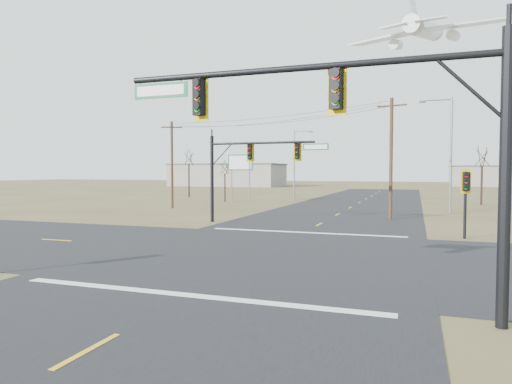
{
  "coord_description": "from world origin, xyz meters",
  "views": [
    {
      "loc": [
        6.39,
        -19.61,
        3.74
      ],
      "look_at": [
        -0.86,
        1.0,
        2.76
      ],
      "focal_mm": 32.0,
      "sensor_mm": 36.0,
      "label": 1
    }
  ],
  "objects_px": {
    "pedestal_signal_ne": "(466,187)",
    "bare_tree_b": "(189,157)",
    "bare_tree_c": "(482,156)",
    "utility_pole_near": "(391,157)",
    "mast_arm_far": "(252,159)",
    "utility_pole_far": "(172,163)",
    "streetlight_c": "(296,161)",
    "bare_tree_a": "(225,167)",
    "mast_arm_near": "(348,116)",
    "highway_sign": "(240,168)",
    "streetlight_a": "(448,148)"
  },
  "relations": [
    {
      "from": "pedestal_signal_ne",
      "to": "utility_pole_near",
      "type": "relative_size",
      "value": 0.41
    },
    {
      "from": "utility_pole_near",
      "to": "mast_arm_far",
      "type": "bearing_deg",
      "value": -147.01
    },
    {
      "from": "streetlight_a",
      "to": "bare_tree_a",
      "type": "distance_m",
      "value": 26.21
    },
    {
      "from": "bare_tree_c",
      "to": "mast_arm_far",
      "type": "bearing_deg",
      "value": -125.37
    },
    {
      "from": "mast_arm_near",
      "to": "bare_tree_b",
      "type": "height_order",
      "value": "bare_tree_b"
    },
    {
      "from": "mast_arm_far",
      "to": "utility_pole_far",
      "type": "height_order",
      "value": "utility_pole_far"
    },
    {
      "from": "mast_arm_far",
      "to": "streetlight_c",
      "type": "bearing_deg",
      "value": 74.76
    },
    {
      "from": "utility_pole_near",
      "to": "streetlight_a",
      "type": "distance_m",
      "value": 9.6
    },
    {
      "from": "streetlight_a",
      "to": "bare_tree_b",
      "type": "bearing_deg",
      "value": 138.16
    },
    {
      "from": "pedestal_signal_ne",
      "to": "bare_tree_a",
      "type": "relative_size",
      "value": 0.71
    },
    {
      "from": "highway_sign",
      "to": "mast_arm_near",
      "type": "bearing_deg",
      "value": -68.41
    },
    {
      "from": "highway_sign",
      "to": "streetlight_c",
      "type": "relative_size",
      "value": 0.65
    },
    {
      "from": "utility_pole_near",
      "to": "utility_pole_far",
      "type": "xyz_separation_m",
      "value": [
        -21.6,
        4.03,
        -0.29
      ]
    },
    {
      "from": "streetlight_a",
      "to": "mast_arm_far",
      "type": "bearing_deg",
      "value": -153.5
    },
    {
      "from": "pedestal_signal_ne",
      "to": "mast_arm_far",
      "type": "bearing_deg",
      "value": 149.25
    },
    {
      "from": "utility_pole_near",
      "to": "utility_pole_far",
      "type": "bearing_deg",
      "value": 169.44
    },
    {
      "from": "bare_tree_c",
      "to": "bare_tree_b",
      "type": "bearing_deg",
      "value": 175.68
    },
    {
      "from": "streetlight_a",
      "to": "streetlight_c",
      "type": "xyz_separation_m",
      "value": [
        -17.19,
        11.03,
        -0.85
      ]
    },
    {
      "from": "mast_arm_far",
      "to": "bare_tree_a",
      "type": "height_order",
      "value": "mast_arm_far"
    },
    {
      "from": "mast_arm_near",
      "to": "bare_tree_c",
      "type": "xyz_separation_m",
      "value": [
        8.62,
        44.22,
        0.28
      ]
    },
    {
      "from": "mast_arm_near",
      "to": "highway_sign",
      "type": "height_order",
      "value": "mast_arm_near"
    },
    {
      "from": "mast_arm_far",
      "to": "bare_tree_b",
      "type": "height_order",
      "value": "bare_tree_b"
    },
    {
      "from": "utility_pole_near",
      "to": "pedestal_signal_ne",
      "type": "bearing_deg",
      "value": -64.41
    },
    {
      "from": "utility_pole_near",
      "to": "bare_tree_c",
      "type": "bearing_deg",
      "value": 65.68
    },
    {
      "from": "mast_arm_far",
      "to": "bare_tree_a",
      "type": "bearing_deg",
      "value": 95.36
    },
    {
      "from": "mast_arm_near",
      "to": "streetlight_c",
      "type": "xyz_separation_m",
      "value": [
        -12.73,
        44.19,
        -0.14
      ]
    },
    {
      "from": "mast_arm_far",
      "to": "utility_pole_far",
      "type": "xyz_separation_m",
      "value": [
        -12.31,
        10.06,
        -0.02
      ]
    },
    {
      "from": "streetlight_c",
      "to": "bare_tree_a",
      "type": "distance_m",
      "value": 9.05
    },
    {
      "from": "streetlight_c",
      "to": "bare_tree_a",
      "type": "xyz_separation_m",
      "value": [
        -8.04,
        -4.09,
        -0.72
      ]
    },
    {
      "from": "streetlight_a",
      "to": "bare_tree_c",
      "type": "xyz_separation_m",
      "value": [
        4.17,
        11.06,
        -0.42
      ]
    },
    {
      "from": "mast_arm_far",
      "to": "bare_tree_a",
      "type": "relative_size",
      "value": 1.61
    },
    {
      "from": "streetlight_c",
      "to": "bare_tree_c",
      "type": "relative_size",
      "value": 1.29
    },
    {
      "from": "mast_arm_near",
      "to": "utility_pole_far",
      "type": "bearing_deg",
      "value": 145.41
    },
    {
      "from": "pedestal_signal_ne",
      "to": "bare_tree_b",
      "type": "relative_size",
      "value": 0.53
    },
    {
      "from": "mast_arm_far",
      "to": "bare_tree_c",
      "type": "bearing_deg",
      "value": 32.03
    },
    {
      "from": "pedestal_signal_ne",
      "to": "utility_pole_near",
      "type": "bearing_deg",
      "value": 98.28
    },
    {
      "from": "pedestal_signal_ne",
      "to": "bare_tree_b",
      "type": "bearing_deg",
      "value": 119.57
    },
    {
      "from": "utility_pole_near",
      "to": "bare_tree_b",
      "type": "xyz_separation_m",
      "value": [
        -29.3,
        22.29,
        0.98
      ]
    },
    {
      "from": "mast_arm_near",
      "to": "streetlight_c",
      "type": "height_order",
      "value": "streetlight_c"
    },
    {
      "from": "bare_tree_a",
      "to": "bare_tree_b",
      "type": "relative_size",
      "value": 0.75
    },
    {
      "from": "streetlight_a",
      "to": "bare_tree_b",
      "type": "xyz_separation_m",
      "value": [
        -33.91,
        13.94,
        -0.02
      ]
    },
    {
      "from": "bare_tree_a",
      "to": "bare_tree_b",
      "type": "distance_m",
      "value": 11.26
    },
    {
      "from": "mast_arm_near",
      "to": "pedestal_signal_ne",
      "type": "height_order",
      "value": "mast_arm_near"
    },
    {
      "from": "utility_pole_near",
      "to": "bare_tree_a",
      "type": "relative_size",
      "value": 1.72
    },
    {
      "from": "mast_arm_near",
      "to": "highway_sign",
      "type": "bearing_deg",
      "value": 133.39
    },
    {
      "from": "mast_arm_far",
      "to": "pedestal_signal_ne",
      "type": "height_order",
      "value": "mast_arm_far"
    },
    {
      "from": "utility_pole_near",
      "to": "bare_tree_a",
      "type": "bearing_deg",
      "value": 143.42
    },
    {
      "from": "streetlight_c",
      "to": "utility_pole_near",
      "type": "bearing_deg",
      "value": -72.63
    },
    {
      "from": "mast_arm_far",
      "to": "streetlight_a",
      "type": "relative_size",
      "value": 0.84
    },
    {
      "from": "mast_arm_far",
      "to": "bare_tree_b",
      "type": "distance_m",
      "value": 34.7
    }
  ]
}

